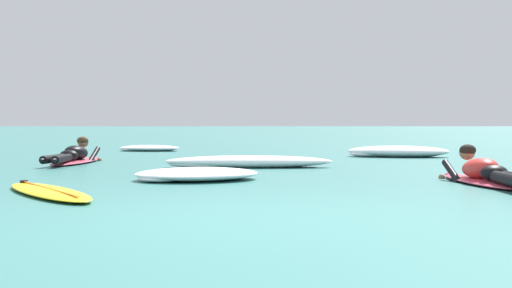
# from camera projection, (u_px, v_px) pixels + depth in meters

# --- Properties ---
(ground_plane) EXTENTS (120.00, 120.00, 0.00)m
(ground_plane) POSITION_uv_depth(u_px,v_px,m) (241.00, 155.00, 15.60)
(ground_plane) COLOR #387A75
(surfer_near) EXTENTS (0.69, 2.53, 0.53)m
(surfer_near) POSITION_uv_depth(u_px,v_px,m) (485.00, 173.00, 8.48)
(surfer_near) COLOR #E54C66
(surfer_near) RESTS_ON ground
(surfer_far) EXTENTS (0.72, 2.54, 0.54)m
(surfer_far) POSITION_uv_depth(u_px,v_px,m) (74.00, 156.00, 12.47)
(surfer_far) COLOR #E54C66
(surfer_far) RESTS_ON ground
(drifting_surfboard) EXTENTS (1.72, 2.20, 0.16)m
(drifting_surfboard) POSITION_uv_depth(u_px,v_px,m) (48.00, 191.00, 7.39)
(drifting_surfboard) COLOR yellow
(drifting_surfboard) RESTS_ON ground
(whitewater_front) EXTENTS (1.92, 1.55, 0.17)m
(whitewater_front) POSITION_uv_depth(u_px,v_px,m) (197.00, 174.00, 9.15)
(whitewater_front) COLOR white
(whitewater_front) RESTS_ON ground
(whitewater_mid_left) EXTENTS (2.33, 1.33, 0.25)m
(whitewater_mid_left) POSITION_uv_depth(u_px,v_px,m) (398.00, 152.00, 14.68)
(whitewater_mid_left) COLOR white
(whitewater_mid_left) RESTS_ON ground
(whitewater_mid_right) EXTENTS (1.62, 0.96, 0.15)m
(whitewater_mid_right) POSITION_uv_depth(u_px,v_px,m) (150.00, 148.00, 17.38)
(whitewater_mid_right) COLOR white
(whitewater_mid_right) RESTS_ON ground
(whitewater_back) EXTENTS (2.87, 0.67, 0.21)m
(whitewater_back) POSITION_uv_depth(u_px,v_px,m) (249.00, 162.00, 11.47)
(whitewater_back) COLOR white
(whitewater_back) RESTS_ON ground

